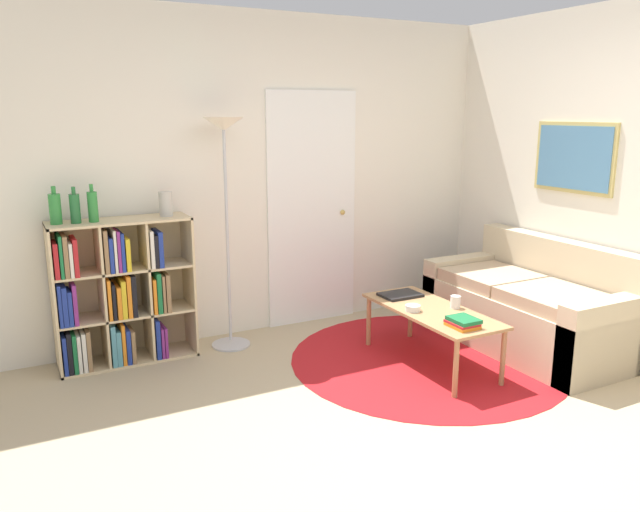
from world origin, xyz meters
TOP-DOWN VIEW (x-y plane):
  - ground_plane at (0.00, 0.00)m, footprint 14.00×14.00m
  - wall_back at (0.02, 2.33)m, footprint 7.07×0.11m
  - wall_right at (2.06, 1.15)m, footprint 0.08×5.31m
  - rug at (0.75, 1.08)m, footprint 2.06×2.06m
  - bookshelf at (-1.29, 2.12)m, footprint 0.99×0.34m
  - floor_lamp at (-0.46, 2.04)m, footprint 0.31×0.31m
  - couch at (1.67, 0.95)m, footprint 0.82×1.62m
  - coffee_table at (0.72, 1.01)m, footprint 0.49×1.14m
  - laptop at (0.70, 1.39)m, footprint 0.31×0.22m
  - bowl at (0.57, 1.03)m, footprint 0.11×0.11m
  - book_stack_on_table at (0.67, 0.60)m, footprint 0.17×0.20m
  - cup at (0.89, 0.95)m, footprint 0.07×0.07m
  - bottle_left at (-1.66, 2.13)m, footprint 0.08×0.08m
  - bottle_middle at (-1.53, 2.11)m, footprint 0.07×0.07m
  - bottle_right at (-1.41, 2.10)m, footprint 0.07×0.07m
  - vase_on_shelf at (-0.90, 2.12)m, footprint 0.10×0.10m

SIDE VIEW (x-z plane):
  - ground_plane at x=0.00m, z-range 0.00..0.00m
  - rug at x=0.75m, z-range 0.00..0.01m
  - couch at x=1.67m, z-range -0.12..0.71m
  - coffee_table at x=0.72m, z-range 0.17..0.59m
  - laptop at x=0.70m, z-range 0.42..0.44m
  - bowl at x=0.57m, z-range 0.42..0.47m
  - book_stack_on_table at x=0.67m, z-range 0.42..0.48m
  - cup at x=0.89m, z-range 0.42..0.52m
  - bookshelf at x=-1.29m, z-range -0.02..1.05m
  - vase_on_shelf at x=-0.90m, z-range 1.07..1.25m
  - bottle_middle at x=-1.53m, z-range 1.05..1.30m
  - bottle_left at x=-1.66m, z-range 1.05..1.31m
  - bottle_right at x=-1.41m, z-range 1.05..1.31m
  - wall_back at x=0.02m, z-range -0.01..2.59m
  - wall_right at x=2.06m, z-range 0.00..2.60m
  - floor_lamp at x=-0.46m, z-range 0.57..2.35m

